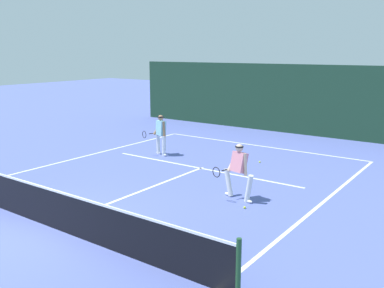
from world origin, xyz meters
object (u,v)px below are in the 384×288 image
(player_far, at_px, (161,133))
(tennis_ball, at_px, (245,207))
(player_near, at_px, (238,169))
(tennis_ball_extra, at_px, (260,162))

(player_far, distance_m, tennis_ball, 6.52)
(player_near, distance_m, player_far, 5.75)
(player_far, xyz_separation_m, tennis_ball, (5.58, -3.27, -0.85))
(player_far, relative_size, tennis_ball_extra, 24.26)
(player_far, bearing_deg, player_near, 170.79)
(tennis_ball, height_order, tennis_ball_extra, same)
(tennis_ball_extra, bearing_deg, player_far, -162.65)
(player_near, xyz_separation_m, player_far, (-5.06, 2.73, 0.02))
(player_near, relative_size, tennis_ball, 23.86)
(player_near, distance_m, tennis_ball_extra, 4.20)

